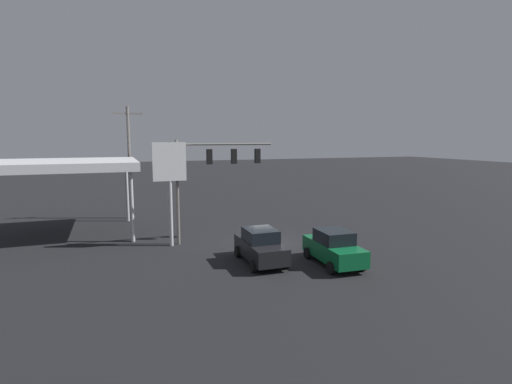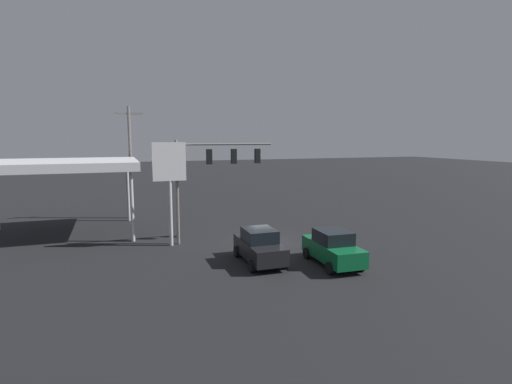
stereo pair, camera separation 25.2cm
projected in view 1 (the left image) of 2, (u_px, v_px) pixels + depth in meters
ground_plane at (266, 242)px, 26.88m from camera, size 200.00×200.00×0.00m
traffic_signal_assembly at (214, 167)px, 26.58m from camera, size 6.64×0.43×6.86m
utility_pole at (129, 160)px, 34.36m from camera, size 2.40×0.26×9.64m
gas_station_canopy at (57, 166)px, 28.14m from camera, size 10.80×8.50×5.39m
price_sign at (170, 169)px, 25.36m from camera, size 2.10×0.27×6.71m
sedan_waiting at (260, 246)px, 22.39m from camera, size 2.12×4.43×1.93m
sedan_far at (334, 248)px, 22.06m from camera, size 2.23×4.48×1.93m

